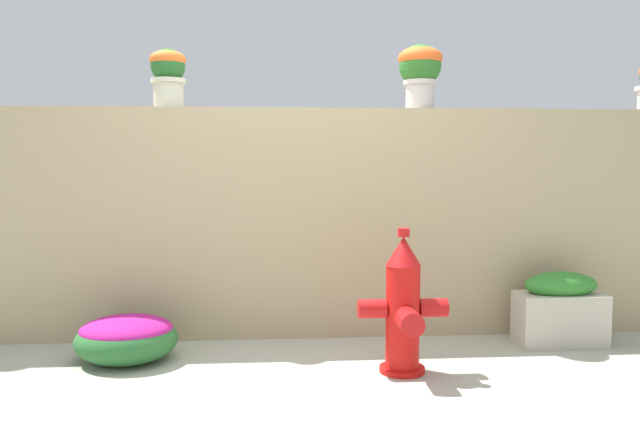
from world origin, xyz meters
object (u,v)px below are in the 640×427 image
object	(u,v)px
fire_hydrant	(403,308)
flower_bush_left	(127,337)
potted_plant_2	(420,68)
potted_plant_1	(168,73)
planter_box	(560,310)

from	to	relation	value
fire_hydrant	flower_bush_left	size ratio (longest dim) A/B	1.36
potted_plant_2	flower_bush_left	world-z (taller)	potted_plant_2
potted_plant_1	flower_bush_left	bearing A→B (deg)	-108.96
potted_plant_1	flower_bush_left	size ratio (longest dim) A/B	0.65
potted_plant_1	flower_bush_left	xyz separation A→B (m)	(-0.20, -0.57, -1.72)
flower_bush_left	planter_box	xyz separation A→B (m)	(2.88, 0.13, 0.09)
fire_hydrant	potted_plant_1	bearing A→B (deg)	148.52
potted_plant_1	fire_hydrant	xyz separation A→B (m)	(1.50, -0.92, -1.48)
planter_box	potted_plant_1	bearing A→B (deg)	170.67
flower_bush_left	fire_hydrant	bearing A→B (deg)	-11.44
flower_bush_left	potted_plant_2	bearing A→B (deg)	15.22
potted_plant_2	planter_box	bearing A→B (deg)	-24.22
potted_plant_2	flower_bush_left	bearing A→B (deg)	-164.78
flower_bush_left	planter_box	world-z (taller)	planter_box
planter_box	fire_hydrant	bearing A→B (deg)	-158.10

